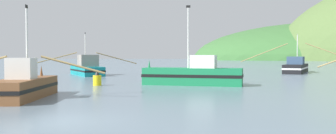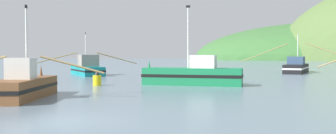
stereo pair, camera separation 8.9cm
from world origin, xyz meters
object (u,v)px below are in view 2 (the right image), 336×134
object	(u,v)px
fishing_boat_brown	(24,86)
fishing_boat_teal	(87,68)
channel_buoy	(97,79)
fishing_boat_green	(193,75)
fishing_boat_black	(297,67)

from	to	relation	value
fishing_boat_brown	fishing_boat_teal	world-z (taller)	fishing_boat_teal
fishing_boat_teal	channel_buoy	distance (m)	16.84
fishing_boat_teal	channel_buoy	size ratio (longest dim) A/B	8.39
fishing_boat_green	channel_buoy	world-z (taller)	fishing_boat_green
fishing_boat_brown	fishing_boat_black	world-z (taller)	fishing_boat_black
fishing_boat_black	fishing_boat_teal	size ratio (longest dim) A/B	1.41
fishing_boat_brown	fishing_boat_teal	xyz separation A→B (m)	(-5.85, 24.68, 0.14)
fishing_boat_teal	fishing_boat_brown	bearing A→B (deg)	158.43
fishing_boat_brown	fishing_boat_green	bearing A→B (deg)	-49.68
fishing_boat_brown	channel_buoy	distance (m)	9.39
fishing_boat_brown	fishing_boat_teal	bearing A→B (deg)	2.93
fishing_boat_brown	fishing_boat_green	xyz separation A→B (m)	(8.99, 10.99, 0.17)
fishing_boat_black	fishing_boat_green	world-z (taller)	fishing_boat_green
fishing_boat_brown	fishing_boat_black	xyz separation A→B (m)	(22.38, 35.94, 0.12)
fishing_boat_brown	fishing_boat_black	bearing A→B (deg)	-42.31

